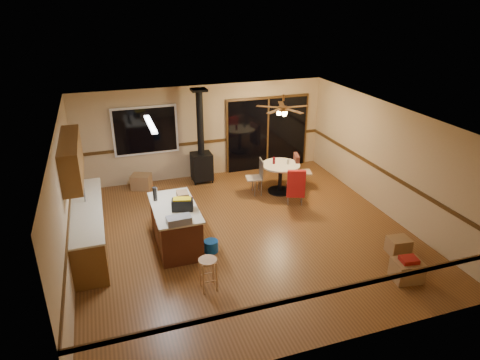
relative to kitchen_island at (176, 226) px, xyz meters
name	(u,v)px	position (x,y,z in m)	size (l,w,h in m)	color
floor	(244,233)	(1.50, 0.00, -0.45)	(7.00, 7.00, 0.00)	brown
ceiling	(245,118)	(1.50, 0.00, 2.15)	(7.00, 7.00, 0.00)	silver
wall_back	(204,132)	(1.50, 3.50, 0.85)	(7.00, 7.00, 0.00)	tan
wall_front	(328,275)	(1.50, -3.50, 0.85)	(7.00, 7.00, 0.00)	tan
wall_left	(65,203)	(-2.00, 0.00, 0.85)	(7.00, 7.00, 0.00)	tan
wall_right	(387,160)	(5.00, 0.00, 0.85)	(7.00, 7.00, 0.00)	tan
chair_rail	(244,192)	(1.50, 0.00, 0.55)	(7.00, 7.00, 0.08)	#402810
window	(145,131)	(-0.10, 3.45, 1.05)	(1.72, 0.10, 1.32)	black
sliding_door	(267,134)	(3.40, 3.45, 0.60)	(2.52, 0.10, 2.10)	black
lower_cabinets	(89,228)	(-1.70, 0.50, -0.02)	(0.60, 3.00, 0.86)	brown
countertop	(86,209)	(-1.70, 0.50, 0.43)	(0.64, 3.04, 0.04)	beige
upper_cabinets	(71,159)	(-1.83, 0.70, 1.45)	(0.35, 2.00, 0.80)	brown
kitchen_island	(176,226)	(0.00, 0.00, 0.00)	(0.88, 1.68, 0.90)	#4A2112
wood_stove	(201,157)	(1.30, 3.05, 0.28)	(0.55, 0.50, 2.52)	black
ceiling_fan	(283,110)	(3.09, 1.73, 1.76)	(0.24, 0.24, 0.55)	brown
fluorescent_strip	(150,124)	(-0.30, 0.30, 2.11)	(0.10, 1.20, 0.04)	white
toolbox_grey	(179,220)	(-0.04, -0.72, 0.52)	(0.45, 0.25, 0.14)	slate
toolbox_black	(182,205)	(0.13, -0.21, 0.56)	(0.41, 0.22, 0.23)	black
toolbox_yellow_lid	(182,199)	(0.13, -0.21, 0.69)	(0.35, 0.18, 0.03)	gold
box_on_island	(183,197)	(0.21, 0.19, 0.55)	(0.22, 0.30, 0.20)	olive
bottle_dark	(155,194)	(-0.32, 0.40, 0.59)	(0.08, 0.08, 0.30)	black
bottle_pink	(191,202)	(0.32, -0.14, 0.56)	(0.07, 0.07, 0.22)	#D84C8C
bottle_white	(156,192)	(-0.27, 0.63, 0.53)	(0.06, 0.06, 0.17)	white
bar_stool	(208,274)	(0.27, -1.61, -0.15)	(0.33, 0.33, 0.60)	tan
blue_bucket	(211,246)	(0.62, -0.47, -0.33)	(0.29, 0.29, 0.24)	blue
dining_table	(280,173)	(3.09, 1.73, 0.08)	(1.01, 1.01, 0.78)	black
glass_red	(274,160)	(2.94, 1.83, 0.42)	(0.07, 0.07, 0.18)	#590C14
glass_cream	(288,162)	(3.27, 1.68, 0.40)	(0.06, 0.06, 0.14)	beige
chair_left	(258,173)	(2.50, 1.81, 0.14)	(0.47, 0.46, 0.51)	tan
chair_near	(296,184)	(3.13, 0.86, 0.14)	(0.55, 0.58, 0.70)	tan
chair_right	(297,167)	(3.62, 1.83, 0.14)	(0.56, 0.53, 0.70)	tan
box_under_window	(141,182)	(-0.37, 3.10, -0.25)	(0.50, 0.40, 0.40)	olive
box_corner_a	(407,270)	(3.78, -2.52, -0.26)	(0.51, 0.43, 0.39)	olive
box_corner_b	(398,246)	(4.20, -1.73, -0.28)	(0.42, 0.36, 0.34)	olive
box_small_red	(409,260)	(3.78, -2.52, -0.03)	(0.30, 0.25, 0.08)	maroon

